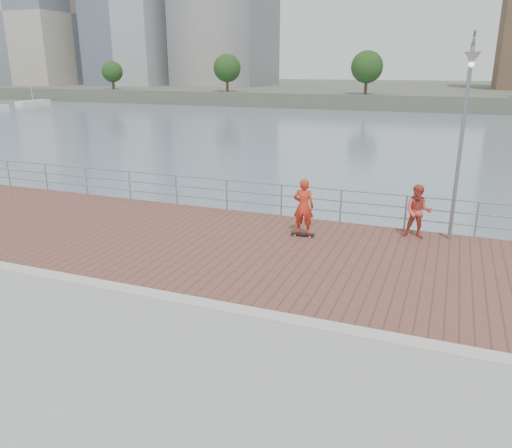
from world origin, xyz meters
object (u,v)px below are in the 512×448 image
(skateboarder, at_px, (304,207))
(street_lamp, at_px, (466,105))
(bystander, at_px, (418,212))
(guardrail, at_px, (311,199))

(skateboarder, bearing_deg, street_lamp, -172.64)
(street_lamp, distance_m, bystander, 3.27)
(guardrail, height_order, skateboarder, skateboarder)
(skateboarder, bearing_deg, bystander, -166.30)
(guardrail, height_order, bystander, bystander)
(guardrail, bearing_deg, street_lamp, -11.58)
(street_lamp, distance_m, skateboarder, 5.20)
(street_lamp, relative_size, skateboarder, 3.29)
(skateboarder, height_order, bystander, skateboarder)
(street_lamp, height_order, bystander, street_lamp)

